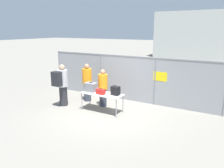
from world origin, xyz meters
The scene contains 11 objects.
ground_plane centered at (0.00, 0.00, 0.00)m, with size 120.00×120.00×0.00m, color gray.
fence_section centered at (0.01, 1.93, 1.12)m, with size 8.46×0.07×2.12m.
inspection_table centered at (-0.18, 0.05, 0.70)m, with size 1.75×0.69×0.77m.
suitcase_grey centered at (-0.74, 0.08, 0.96)m, with size 0.47×0.34×0.40m.
suitcase_red centered at (-0.17, -0.05, 0.88)m, with size 0.37×0.25×0.24m.
suitcase_black centered at (0.40, 0.14, 0.95)m, with size 0.37×0.29×0.38m.
traveler_hooded centered at (-2.07, -0.23, 1.01)m, with size 0.46×0.71×1.84m.
security_worker_near centered at (-0.50, 0.64, 0.85)m, with size 0.40×0.40×1.64m.
security_worker_far centered at (-1.53, 0.90, 0.91)m, with size 0.44×0.44×1.76m.
utility_trailer centered at (2.14, 4.63, 0.39)m, with size 3.79×2.07×0.65m.
distant_hangar centered at (0.90, 22.91, 2.64)m, with size 10.81×8.99×5.28m.
Camera 1 is at (4.38, -7.11, 3.30)m, focal length 35.00 mm.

